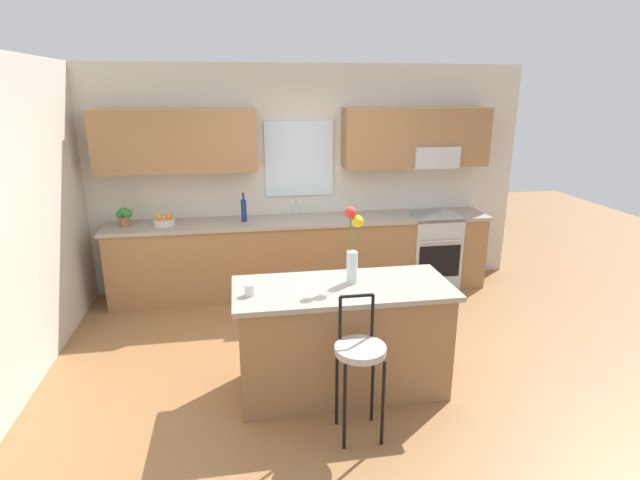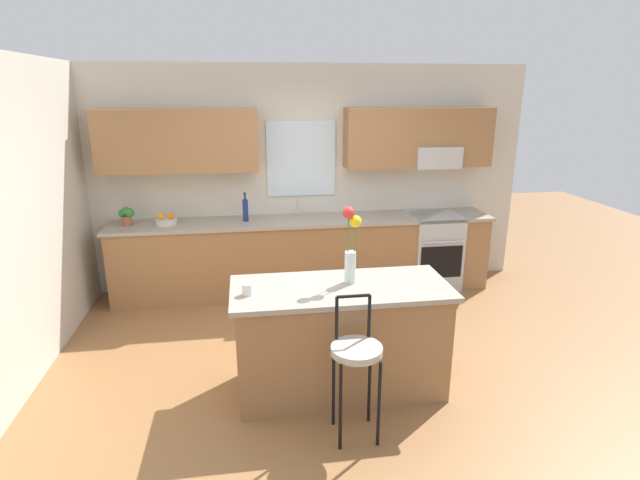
# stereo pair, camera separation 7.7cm
# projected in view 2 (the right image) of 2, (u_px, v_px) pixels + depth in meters

# --- Properties ---
(ground_plane) EXTENTS (14.00, 14.00, 0.00)m
(ground_plane) POSITION_uv_depth(u_px,v_px,m) (327.00, 360.00, 4.62)
(ground_plane) COLOR olive
(wall_left) EXTENTS (0.12, 4.60, 2.70)m
(wall_left) POSITION_uv_depth(u_px,v_px,m) (19.00, 222.00, 4.15)
(wall_left) COLOR beige
(wall_left) RESTS_ON ground
(back_wall_assembly) EXTENTS (5.60, 0.50, 2.70)m
(back_wall_assembly) POSITION_uv_depth(u_px,v_px,m) (304.00, 166.00, 6.07)
(back_wall_assembly) COLOR beige
(back_wall_assembly) RESTS_ON ground
(counter_run) EXTENTS (4.56, 0.64, 0.92)m
(counter_run) POSITION_uv_depth(u_px,v_px,m) (305.00, 255.00, 6.10)
(counter_run) COLOR #996B42
(counter_run) RESTS_ON ground
(sink_faucet) EXTENTS (0.02, 0.13, 0.23)m
(sink_faucet) POSITION_uv_depth(u_px,v_px,m) (298.00, 205.00, 6.05)
(sink_faucet) COLOR #B7BABC
(sink_faucet) RESTS_ON counter_run
(oven_range) EXTENTS (0.60, 0.64, 0.92)m
(oven_range) POSITION_uv_depth(u_px,v_px,m) (433.00, 250.00, 6.31)
(oven_range) COLOR #B7BABC
(oven_range) RESTS_ON ground
(kitchen_island) EXTENTS (1.73, 0.75, 0.92)m
(kitchen_island) POSITION_uv_depth(u_px,v_px,m) (340.00, 338.00, 4.06)
(kitchen_island) COLOR #996B42
(kitchen_island) RESTS_ON ground
(bar_stool_near) EXTENTS (0.36, 0.36, 1.04)m
(bar_stool_near) POSITION_uv_depth(u_px,v_px,m) (356.00, 356.00, 3.46)
(bar_stool_near) COLOR black
(bar_stool_near) RESTS_ON ground
(flower_vase) EXTENTS (0.15, 0.10, 0.62)m
(flower_vase) POSITION_uv_depth(u_px,v_px,m) (351.00, 246.00, 3.91)
(flower_vase) COLOR silver
(flower_vase) RESTS_ON kitchen_island
(mug_ceramic) EXTENTS (0.08, 0.08, 0.09)m
(mug_ceramic) POSITION_uv_depth(u_px,v_px,m) (247.00, 289.00, 3.75)
(mug_ceramic) COLOR silver
(mug_ceramic) RESTS_ON kitchen_island
(fruit_bowl_oranges) EXTENTS (0.24, 0.24, 0.13)m
(fruit_bowl_oranges) POSITION_uv_depth(u_px,v_px,m) (166.00, 220.00, 5.73)
(fruit_bowl_oranges) COLOR silver
(fruit_bowl_oranges) RESTS_ON counter_run
(bottle_olive_oil) EXTENTS (0.06, 0.06, 0.34)m
(bottle_olive_oil) POSITION_uv_depth(u_px,v_px,m) (245.00, 210.00, 5.83)
(bottle_olive_oil) COLOR navy
(bottle_olive_oil) RESTS_ON counter_run
(potted_plant_small) EXTENTS (0.18, 0.12, 0.22)m
(potted_plant_small) POSITION_uv_depth(u_px,v_px,m) (127.00, 215.00, 5.64)
(potted_plant_small) COLOR #9E5B3D
(potted_plant_small) RESTS_ON counter_run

